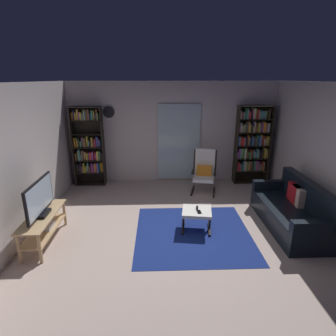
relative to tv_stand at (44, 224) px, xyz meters
The scene contains 15 objects.
ground_plane 2.34m from the tv_stand, ahead, with size 7.02×7.02×0.00m, color #B6A094.
wall_back 3.89m from the tv_stand, 52.22° to the left, with size 5.60×0.06×2.60m, color beige.
wall_left 1.04m from the tv_stand, 168.11° to the left, with size 0.06×6.00×2.60m, color beige.
glass_door_panel 3.89m from the tv_stand, 49.63° to the left, with size 1.10×0.01×2.00m, color silver.
area_rug 2.57m from the tv_stand, ahead, with size 2.04×2.03×0.01m, color navy.
tv_stand is the anchor object (origin of this frame).
television 0.46m from the tv_stand, 70.67° to the right, with size 0.20×1.00×0.60m.
bookshelf_near_tv 2.81m from the tv_stand, 86.50° to the left, with size 0.75×0.30×2.01m.
bookshelf_near_sofa 5.18m from the tv_stand, 31.97° to the left, with size 0.87×0.30×2.03m.
leather_sofa 4.43m from the tv_stand, ahead, with size 0.81×1.90×0.88m.
lounge_armchair 3.74m from the tv_stand, 35.25° to the left, with size 0.69×0.76×1.02m.
ottoman 2.64m from the tv_stand, ahead, with size 0.58×0.55×0.39m.
tv_remote 2.67m from the tv_stand, ahead, with size 0.04×0.14×0.02m, color black.
cell_phone 2.66m from the tv_stand, ahead, with size 0.07×0.14×0.01m, color black.
wall_clock 3.35m from the tv_stand, 76.50° to the left, with size 0.29×0.03×0.29m.
Camera 1 is at (-0.37, -4.26, 2.66)m, focal length 29.53 mm.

